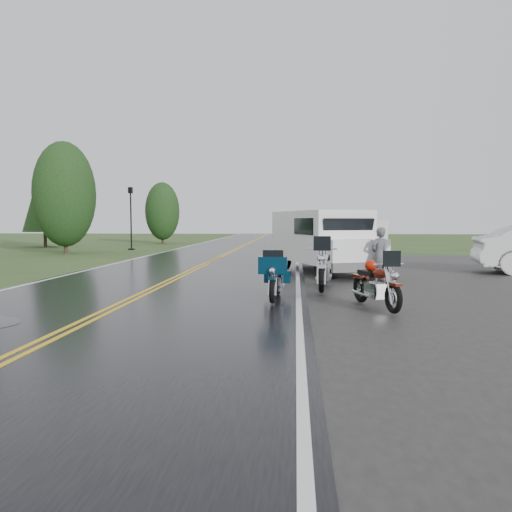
# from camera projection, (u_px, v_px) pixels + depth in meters

# --- Properties ---
(ground) EXTENTS (120.00, 120.00, 0.00)m
(ground) POSITION_uv_depth(u_px,v_px,m) (109.00, 312.00, 10.00)
(ground) COLOR #2D471E
(ground) RESTS_ON ground
(road) EXTENTS (8.00, 100.00, 0.04)m
(road) POSITION_uv_depth(u_px,v_px,m) (202.00, 266.00, 19.94)
(road) COLOR black
(road) RESTS_ON ground
(motorcycle_red) EXTENTS (1.29, 2.13, 1.18)m
(motorcycle_red) POSITION_uv_depth(u_px,v_px,m) (394.00, 286.00, 9.45)
(motorcycle_red) COLOR #4E1108
(motorcycle_red) RESTS_ON ground
(motorcycle_teal) EXTENTS (0.80, 1.98, 1.15)m
(motorcycle_teal) POSITION_uv_depth(u_px,v_px,m) (272.00, 280.00, 10.61)
(motorcycle_teal) COLOR #052437
(motorcycle_teal) RESTS_ON ground
(motorcycle_silver) EXTENTS (1.07, 2.39, 1.37)m
(motorcycle_silver) POSITION_uv_depth(u_px,v_px,m) (322.00, 268.00, 12.12)
(motorcycle_silver) COLOR #ABAEB3
(motorcycle_silver) RESTS_ON ground
(van_white) EXTENTS (4.03, 6.03, 2.22)m
(van_white) POSITION_uv_depth(u_px,v_px,m) (323.00, 244.00, 15.36)
(van_white) COLOR white
(van_white) RESTS_ON ground
(person_at_van) EXTENTS (0.70, 0.65, 1.60)m
(person_at_van) POSITION_uv_depth(u_px,v_px,m) (379.00, 256.00, 14.65)
(person_at_van) COLOR #4F5054
(person_at_van) RESTS_ON ground
(lamp_post_far_left) EXTENTS (0.34, 0.34, 3.96)m
(lamp_post_far_left) POSITION_uv_depth(u_px,v_px,m) (131.00, 218.00, 31.19)
(lamp_post_far_left) COLOR black
(lamp_post_far_left) RESTS_ON ground
(tree_left_mid) EXTENTS (3.41, 3.41, 5.32)m
(tree_left_mid) POSITION_uv_depth(u_px,v_px,m) (65.00, 206.00, 27.77)
(tree_left_mid) COLOR #1E3D19
(tree_left_mid) RESTS_ON ground
(tree_left_far) EXTENTS (2.71, 2.71, 4.18)m
(tree_left_far) POSITION_uv_depth(u_px,v_px,m) (162.00, 217.00, 39.68)
(tree_left_far) COLOR #1E3D19
(tree_left_far) RESTS_ON ground
(pine_left_far) EXTENTS (2.92, 2.92, 6.08)m
(pine_left_far) POSITION_uv_depth(u_px,v_px,m) (44.00, 203.00, 34.62)
(pine_left_far) COLOR #1E3D19
(pine_left_far) RESTS_ON ground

